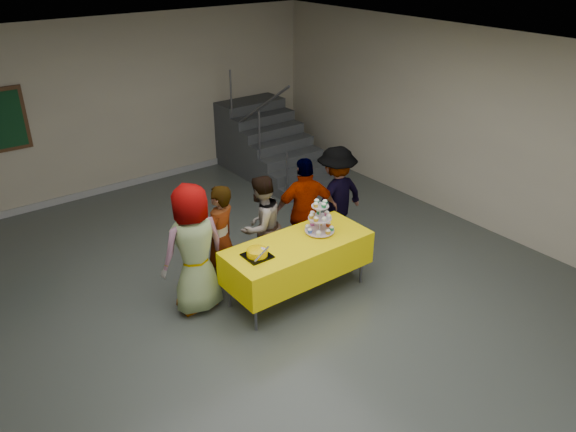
% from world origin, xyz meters
% --- Properties ---
extents(room_shell, '(10.00, 10.04, 3.02)m').
position_xyz_m(room_shell, '(0.00, 0.02, 2.13)').
color(room_shell, '#4C514C').
rests_on(room_shell, ground).
extents(bake_table, '(1.88, 0.78, 0.77)m').
position_xyz_m(bake_table, '(0.51, 0.36, 0.56)').
color(bake_table, '#595960').
rests_on(bake_table, ground).
extents(cupcake_stand, '(0.38, 0.38, 0.44)m').
position_xyz_m(cupcake_stand, '(0.89, 0.39, 0.94)').
color(cupcake_stand, silver).
rests_on(cupcake_stand, bake_table).
extents(bear_cake, '(0.32, 0.36, 0.12)m').
position_xyz_m(bear_cake, '(-0.08, 0.37, 0.83)').
color(bear_cake, black).
rests_on(bear_cake, bake_table).
extents(schoolchild_a, '(0.81, 0.53, 1.65)m').
position_xyz_m(schoolchild_a, '(-0.64, 0.89, 0.82)').
color(schoolchild_a, slate).
rests_on(schoolchild_a, ground).
extents(schoolchild_b, '(0.63, 0.54, 1.47)m').
position_xyz_m(schoolchild_b, '(-0.19, 1.04, 0.73)').
color(schoolchild_b, slate).
rests_on(schoolchild_b, ground).
extents(schoolchild_c, '(0.79, 0.68, 1.41)m').
position_xyz_m(schoolchild_c, '(0.46, 1.09, 0.70)').
color(schoolchild_c, slate).
rests_on(schoolchild_c, ground).
extents(schoolchild_d, '(0.99, 0.70, 1.55)m').
position_xyz_m(schoolchild_d, '(1.10, 0.95, 0.78)').
color(schoolchild_d, slate).
rests_on(schoolchild_d, ground).
extents(schoolchild_e, '(1.01, 0.60, 1.53)m').
position_xyz_m(schoolchild_e, '(1.77, 1.07, 0.76)').
color(schoolchild_e, slate).
rests_on(schoolchild_e, ground).
extents(staircase, '(1.30, 2.40, 2.04)m').
position_xyz_m(staircase, '(2.70, 4.13, 0.49)').
color(staircase, '#424447').
rests_on(staircase, ground).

